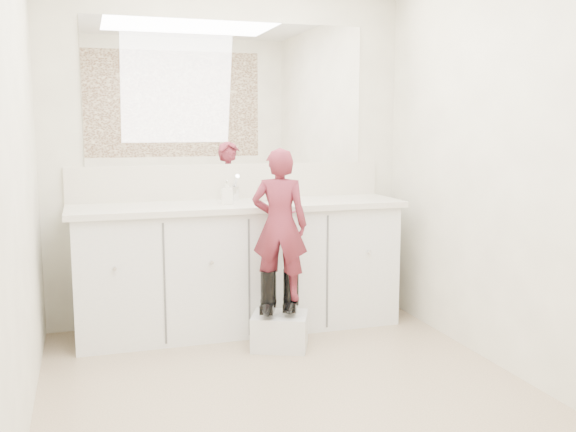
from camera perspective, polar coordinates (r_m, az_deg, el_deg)
name	(u,v)px	position (r m, az deg, el deg)	size (l,w,h in m)	color
floor	(294,397)	(3.51, 0.53, -15.81)	(3.00, 3.00, 0.00)	#7E6852
wall_back	(229,156)	(4.66, -5.22, 5.37)	(2.60, 2.60, 0.00)	beige
wall_front	(461,205)	(1.85, 15.15, 0.91)	(2.60, 2.60, 0.00)	beige
wall_left	(13,176)	(3.07, -23.23, 3.30)	(3.00, 3.00, 0.00)	beige
wall_right	(514,165)	(3.82, 19.47, 4.33)	(3.00, 3.00, 0.00)	beige
vanity_cabinet	(239,269)	(4.50, -4.34, -4.70)	(2.20, 0.55, 0.85)	silver
countertop	(239,206)	(4.41, -4.36, 0.91)	(2.28, 0.58, 0.04)	beige
backsplash	(230,181)	(4.66, -5.15, 3.09)	(2.28, 0.03, 0.25)	beige
mirror	(229,94)	(4.65, -5.26, 10.79)	(2.00, 0.02, 1.00)	white
dot_panel	(466,40)	(1.86, 15.51, 14.82)	(2.00, 0.01, 1.20)	#472819
faucet	(234,193)	(4.56, -4.84, 2.03)	(0.08, 0.08, 0.10)	silver
cup	(265,193)	(4.53, -2.07, 2.04)	(0.11, 0.11, 0.10)	beige
soap_bottle	(227,192)	(4.33, -5.44, 2.13)	(0.07, 0.08, 0.16)	silver
step_stool	(280,331)	(4.18, -0.73, -10.17)	(0.35, 0.29, 0.22)	silver
boot_left	(268,293)	(4.08, -1.75, -6.87)	(0.11, 0.19, 0.29)	black
boot_right	(291,291)	(4.13, 0.27, -6.71)	(0.11, 0.19, 0.29)	black
toddler	(280,225)	(4.01, -0.75, -0.78)	(0.35, 0.23, 0.96)	#A7334C
toothbrush	(290,213)	(4.02, 0.20, 0.26)	(0.01, 0.01, 0.14)	#EA5B91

